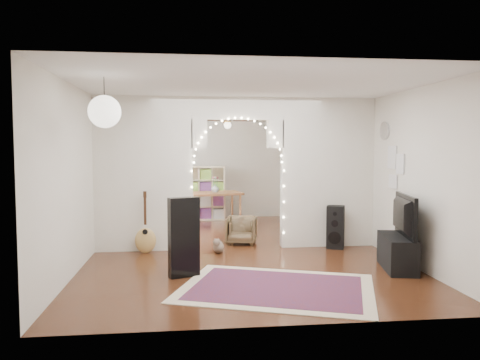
{
  "coord_description": "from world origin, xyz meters",
  "views": [
    {
      "loc": [
        -0.91,
        -8.31,
        1.81
      ],
      "look_at": [
        0.08,
        0.3,
        1.21
      ],
      "focal_mm": 35.0,
      "sensor_mm": 36.0,
      "label": 1
    }
  ],
  "objects": [
    {
      "name": "floor_speaker",
      "position": [
        1.74,
        -0.25,
        0.38
      ],
      "size": [
        0.38,
        0.36,
        0.77
      ],
      "rotation": [
        0.0,
        0.0,
        -0.42
      ],
      "color": "black",
      "rests_on": "floor"
    },
    {
      "name": "wall_clock",
      "position": [
        2.48,
        -0.6,
        2.1
      ],
      "size": [
        0.03,
        0.31,
        0.31
      ],
      "primitive_type": "cylinder",
      "rotation": [
        0.0,
        1.57,
        0.0
      ],
      "color": "white",
      "rests_on": "wall_right"
    },
    {
      "name": "dining_chair_left",
      "position": [
        0.12,
        0.35,
        0.26
      ],
      "size": [
        0.67,
        0.68,
        0.51
      ],
      "primitive_type": "imported",
      "rotation": [
        0.0,
        0.0,
        -0.25
      ],
      "color": "#503E28",
      "rests_on": "floor"
    },
    {
      "name": "paper_lantern",
      "position": [
        -1.9,
        -2.4,
        2.25
      ],
      "size": [
        0.4,
        0.4,
        0.4
      ],
      "primitive_type": "sphere",
      "color": "white",
      "rests_on": "ceiling"
    },
    {
      "name": "tv",
      "position": [
        2.2,
        -1.76,
        0.81
      ],
      "size": [
        0.36,
        1.08,
        0.62
      ],
      "primitive_type": "imported",
      "rotation": [
        0.0,
        0.0,
        1.36
      ],
      "color": "black",
      "rests_on": "media_console"
    },
    {
      "name": "picture_frames",
      "position": [
        2.48,
        -1.0,
        1.5
      ],
      "size": [
        0.02,
        0.5,
        0.7
      ],
      "primitive_type": null,
      "color": "white",
      "rests_on": "wall_right"
    },
    {
      "name": "dining_chair_right",
      "position": [
        0.11,
        0.35,
        0.22
      ],
      "size": [
        0.49,
        0.5,
        0.43
      ],
      "primitive_type": "imported",
      "rotation": [
        0.0,
        0.0,
        -0.06
      ],
      "color": "#503E28",
      "rests_on": "floor"
    },
    {
      "name": "ceiling_fan",
      "position": [
        0.0,
        2.0,
        2.4
      ],
      "size": [
        1.1,
        1.1,
        0.3
      ],
      "primitive_type": null,
      "color": "#B4843C",
      "rests_on": "ceiling"
    },
    {
      "name": "media_console",
      "position": [
        2.2,
        -1.76,
        0.25
      ],
      "size": [
        0.6,
        1.06,
        0.5
      ],
      "primitive_type": "cube",
      "rotation": [
        0.0,
        0.0,
        -0.21
      ],
      "color": "black",
      "rests_on": "floor"
    },
    {
      "name": "wall_right",
      "position": [
        2.5,
        0.0,
        1.35
      ],
      "size": [
        0.02,
        7.5,
        2.7
      ],
      "primitive_type": "cube",
      "color": "silver",
      "rests_on": "floor"
    },
    {
      "name": "guitar_case",
      "position": [
        -0.95,
        -1.8,
        0.56
      ],
      "size": [
        0.45,
        0.29,
        1.12
      ],
      "primitive_type": "cube",
      "rotation": [
        0.0,
        0.0,
        0.37
      ],
      "color": "black",
      "rests_on": "floor"
    },
    {
      "name": "divider_wall",
      "position": [
        0.0,
        0.0,
        1.42
      ],
      "size": [
        5.0,
        0.2,
        2.7
      ],
      "color": "silver",
      "rests_on": "floor"
    },
    {
      "name": "acoustic_guitar",
      "position": [
        -1.62,
        -0.25,
        0.39
      ],
      "size": [
        0.38,
        0.18,
        0.9
      ],
      "rotation": [
        0.0,
        0.0,
        -0.15
      ],
      "color": "tan",
      "rests_on": "floor"
    },
    {
      "name": "wall_back",
      "position": [
        0.0,
        3.75,
        1.35
      ],
      "size": [
        5.0,
        0.02,
        2.7
      ],
      "primitive_type": "cube",
      "color": "silver",
      "rests_on": "floor"
    },
    {
      "name": "bookcase",
      "position": [
        -0.6,
        3.34,
        0.67
      ],
      "size": [
        1.31,
        0.35,
        1.35
      ],
      "primitive_type": "cube",
      "rotation": [
        0.0,
        0.0,
        -0.01
      ],
      "color": "beige",
      "rests_on": "floor"
    },
    {
      "name": "area_rug",
      "position": [
        0.23,
        -2.49,
        0.01
      ],
      "size": [
        2.9,
        2.54,
        0.02
      ],
      "primitive_type": "cube",
      "rotation": [
        0.0,
        0.0,
        -0.35
      ],
      "color": "maroon",
      "rests_on": "floor"
    },
    {
      "name": "flower_vase",
      "position": [
        -0.24,
        2.68,
        0.85
      ],
      "size": [
        0.22,
        0.22,
        0.19
      ],
      "primitive_type": "imported",
      "rotation": [
        0.0,
        0.0,
        0.2
      ],
      "color": "silver",
      "rests_on": "dining_table"
    },
    {
      "name": "wall_left",
      "position": [
        -2.5,
        0.0,
        1.35
      ],
      "size": [
        0.02,
        7.5,
        2.7
      ],
      "primitive_type": "cube",
      "color": "silver",
      "rests_on": "floor"
    },
    {
      "name": "tabby_cat",
      "position": [
        -0.38,
        -0.39,
        0.12
      ],
      "size": [
        0.27,
        0.44,
        0.29
      ],
      "rotation": [
        0.0,
        0.0,
        -0.33
      ],
      "color": "brown",
      "rests_on": "floor"
    },
    {
      "name": "floor",
      "position": [
        0.0,
        0.0,
        0.0
      ],
      "size": [
        7.5,
        7.5,
        0.0
      ],
      "primitive_type": "plane",
      "color": "black",
      "rests_on": "ground"
    },
    {
      "name": "window",
      "position": [
        -2.47,
        1.8,
        1.5
      ],
      "size": [
        0.04,
        1.2,
        1.4
      ],
      "primitive_type": "cube",
      "color": "white",
      "rests_on": "wall_left"
    },
    {
      "name": "dining_table",
      "position": [
        -0.24,
        2.68,
        0.68
      ],
      "size": [
        1.34,
        1.02,
        0.76
      ],
      "rotation": [
        0.0,
        0.0,
        0.2
      ],
      "color": "brown",
      "rests_on": "floor"
    },
    {
      "name": "ceiling",
      "position": [
        0.0,
        0.0,
        2.7
      ],
      "size": [
        5.0,
        7.5,
        0.02
      ],
      "primitive_type": "cube",
      "color": "white",
      "rests_on": "wall_back"
    },
    {
      "name": "fairy_lights",
      "position": [
        0.0,
        -0.13,
        1.55
      ],
      "size": [
        1.64,
        0.04,
        1.6
      ],
      "primitive_type": null,
      "color": "#FFEABF",
      "rests_on": "divider_wall"
    },
    {
      "name": "wall_front",
      "position": [
        0.0,
        -3.75,
        1.35
      ],
      "size": [
        5.0,
        0.02,
        2.7
      ],
      "primitive_type": "cube",
      "color": "silver",
      "rests_on": "floor"
    }
  ]
}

